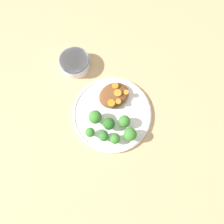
% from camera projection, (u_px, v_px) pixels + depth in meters
% --- Properties ---
extents(ground_plane, '(4.00, 4.00, 0.00)m').
position_uv_depth(ground_plane, '(112.00, 114.00, 0.81)').
color(ground_plane, tan).
extents(plate, '(0.29, 0.29, 0.02)m').
position_uv_depth(plate, '(112.00, 114.00, 0.80)').
color(plate, white).
rests_on(plate, ground_plane).
extents(dip_bowl, '(0.11, 0.11, 0.05)m').
position_uv_depth(dip_bowl, '(75.00, 63.00, 0.84)').
color(dip_bowl, silver).
rests_on(dip_bowl, ground_plane).
extents(stew_mound, '(0.12, 0.09, 0.03)m').
position_uv_depth(stew_mound, '(114.00, 95.00, 0.80)').
color(stew_mound, brown).
rests_on(stew_mound, plate).
extents(broccoli_floret_0, '(0.04, 0.04, 0.05)m').
position_uv_depth(broccoli_floret_0, '(109.00, 124.00, 0.75)').
color(broccoli_floret_0, '#759E51').
rests_on(broccoli_floret_0, plate).
extents(broccoli_floret_1, '(0.05, 0.05, 0.06)m').
position_uv_depth(broccoli_floret_1, '(95.00, 117.00, 0.76)').
color(broccoli_floret_1, '#7FA85B').
rests_on(broccoli_floret_1, plate).
extents(broccoli_floret_2, '(0.03, 0.03, 0.05)m').
position_uv_depth(broccoli_floret_2, '(104.00, 136.00, 0.75)').
color(broccoli_floret_2, '#7FA85B').
rests_on(broccoli_floret_2, plate).
extents(broccoli_floret_3, '(0.03, 0.03, 0.05)m').
position_uv_depth(broccoli_floret_3, '(90.00, 133.00, 0.75)').
color(broccoli_floret_3, '#7FA85B').
rests_on(broccoli_floret_3, plate).
extents(broccoli_floret_4, '(0.05, 0.05, 0.06)m').
position_uv_depth(broccoli_floret_4, '(130.00, 134.00, 0.74)').
color(broccoli_floret_4, '#7FA85B').
rests_on(broccoli_floret_4, plate).
extents(broccoli_floret_5, '(0.04, 0.04, 0.05)m').
position_uv_depth(broccoli_floret_5, '(124.00, 121.00, 0.76)').
color(broccoli_floret_5, '#7FA85B').
rests_on(broccoli_floret_5, plate).
extents(broccoli_floret_6, '(0.04, 0.04, 0.05)m').
position_uv_depth(broccoli_floret_6, '(115.00, 139.00, 0.74)').
color(broccoli_floret_6, '#759E51').
rests_on(broccoli_floret_6, plate).
extents(carrot_slice_0, '(0.03, 0.03, 0.00)m').
position_uv_depth(carrot_slice_0, '(111.00, 103.00, 0.77)').
color(carrot_slice_0, orange).
rests_on(carrot_slice_0, stew_mound).
extents(carrot_slice_1, '(0.02, 0.02, 0.01)m').
position_uv_depth(carrot_slice_1, '(115.00, 86.00, 0.79)').
color(carrot_slice_1, orange).
rests_on(carrot_slice_1, stew_mound).
extents(carrot_slice_2, '(0.02, 0.02, 0.01)m').
position_uv_depth(carrot_slice_2, '(118.00, 101.00, 0.77)').
color(carrot_slice_2, orange).
rests_on(carrot_slice_2, stew_mound).
extents(carrot_slice_3, '(0.02, 0.02, 0.01)m').
position_uv_depth(carrot_slice_3, '(126.00, 92.00, 0.78)').
color(carrot_slice_3, orange).
rests_on(carrot_slice_3, stew_mound).
extents(carrot_slice_4, '(0.03, 0.03, 0.00)m').
position_uv_depth(carrot_slice_4, '(118.00, 93.00, 0.78)').
color(carrot_slice_4, orange).
rests_on(carrot_slice_4, stew_mound).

